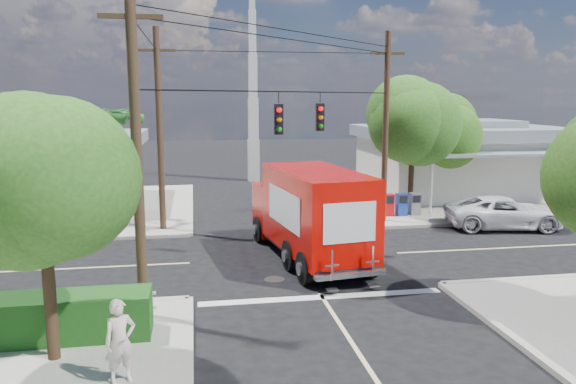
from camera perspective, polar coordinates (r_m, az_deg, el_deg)
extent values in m
plane|color=black|center=(21.39, 0.89, -6.71)|extent=(120.00, 120.00, 0.00)
cube|color=gray|center=(35.00, 15.51, -0.52)|extent=(14.00, 14.00, 0.14)
cube|color=#A7A294|center=(32.67, 4.31, -0.89)|extent=(0.25, 14.00, 0.14)
cube|color=#A7A294|center=(28.93, 21.34, -2.91)|extent=(14.00, 0.25, 0.14)
cube|color=gray|center=(32.57, -22.27, -1.62)|extent=(14.00, 14.00, 0.14)
cube|color=#A7A294|center=(31.75, -9.86, -1.32)|extent=(0.25, 14.00, 0.14)
cube|color=#A7A294|center=(25.94, -25.61, -4.59)|extent=(14.00, 0.25, 0.14)
cube|color=beige|center=(31.00, -2.45, -1.57)|extent=(0.12, 12.00, 0.01)
cube|color=beige|center=(25.14, 24.02, -5.06)|extent=(12.00, 0.12, 0.01)
cube|color=beige|center=(21.97, -25.93, -7.24)|extent=(12.00, 0.12, 0.01)
cube|color=silver|center=(17.39, 3.50, -10.61)|extent=(7.50, 0.40, 0.01)
cube|color=silver|center=(36.29, 17.12, 2.58)|extent=(11.00, 8.00, 3.40)
cube|color=gray|center=(36.11, 17.28, 5.81)|extent=(11.80, 8.80, 0.70)
cube|color=gray|center=(36.08, 17.32, 6.60)|extent=(6.05, 4.40, 0.50)
cube|color=gray|center=(31.89, 21.15, 3.62)|extent=(9.90, 1.80, 0.15)
cylinder|color=silver|center=(29.34, 14.36, 0.64)|extent=(0.12, 0.12, 2.90)
cube|color=beige|center=(33.99, -23.55, 1.59)|extent=(10.00, 8.00, 3.20)
cube|color=gray|center=(33.80, -23.77, 4.86)|extent=(10.80, 8.80, 0.70)
cube|color=gray|center=(33.77, -23.83, 5.71)|extent=(5.50, 4.40, 0.50)
cube|color=gray|center=(29.16, -25.97, 2.40)|extent=(9.00, 1.80, 0.15)
cylinder|color=silver|center=(27.69, -18.28, -0.27)|extent=(0.12, 0.12, 2.70)
cube|color=silver|center=(40.66, -3.51, 3.22)|extent=(0.80, 0.80, 3.00)
cube|color=silver|center=(40.44, -3.56, 7.45)|extent=(0.70, 0.70, 3.00)
cube|color=silver|center=(40.44, -3.60, 11.70)|extent=(0.60, 0.60, 3.00)
cube|color=silver|center=(40.66, -3.65, 15.93)|extent=(0.50, 0.50, 3.00)
cylinder|color=#422D1C|center=(13.70, -23.14, -8.21)|extent=(0.28, 0.28, 3.71)
sphere|color=#255418|center=(13.21, -23.80, 1.43)|extent=(3.71, 3.71, 3.71)
sphere|color=#255418|center=(13.48, -25.31, 2.47)|extent=(3.02, 3.02, 3.02)
sphere|color=#255418|center=(12.85, -22.58, 0.78)|extent=(3.25, 3.25, 3.25)
cylinder|color=#422D1C|center=(29.36, 12.41, 1.91)|extent=(0.28, 0.28, 4.10)
sphere|color=#255418|center=(29.14, 12.59, 6.90)|extent=(4.10, 4.10, 4.10)
sphere|color=#255418|center=(29.17, 11.72, 7.44)|extent=(3.33, 3.33, 3.33)
sphere|color=#255418|center=(29.00, 13.45, 6.60)|extent=(3.58, 3.58, 3.58)
cylinder|color=#422D1C|center=(32.43, 15.22, 2.05)|extent=(0.28, 0.28, 3.58)
sphere|color=#1E5612|center=(32.22, 15.39, 6.00)|extent=(3.58, 3.58, 3.58)
sphere|color=#1E5612|center=(32.23, 14.61, 6.43)|extent=(2.91, 2.91, 2.91)
sphere|color=#1E5612|center=(32.11, 16.18, 5.75)|extent=(3.14, 3.14, 3.14)
cylinder|color=#422D1C|center=(28.14, -17.18, 2.30)|extent=(0.24, 0.24, 5.00)
cone|color=#245E1F|center=(27.85, -15.60, 7.68)|extent=(0.50, 2.06, 0.98)
cone|color=#245E1F|center=(28.58, -16.13, 7.69)|extent=(1.92, 1.68, 0.98)
cone|color=#245E1F|center=(28.85, -17.61, 7.64)|extent=(2.12, 0.95, 0.98)
cone|color=#245E1F|center=(28.46, -18.97, 7.54)|extent=(1.34, 2.07, 0.98)
cone|color=#245E1F|center=(27.69, -19.23, 7.49)|extent=(1.34, 2.07, 0.98)
cone|color=#245E1F|center=(27.11, -18.12, 7.51)|extent=(2.12, 0.95, 0.98)
cone|color=#245E1F|center=(27.18, -16.47, 7.60)|extent=(1.92, 1.68, 0.98)
cylinder|color=#422D1C|center=(29.97, -20.59, 2.15)|extent=(0.24, 0.24, 4.60)
cone|color=#245E1F|center=(29.61, -19.14, 6.82)|extent=(0.50, 2.06, 0.98)
cone|color=#245E1F|center=(30.36, -19.56, 6.85)|extent=(1.92, 1.68, 0.98)
cone|color=#245E1F|center=(30.67, -20.91, 6.80)|extent=(2.12, 0.95, 0.98)
cone|color=#245E1F|center=(30.32, -22.23, 6.69)|extent=(1.34, 2.07, 0.98)
cone|color=#245E1F|center=(29.56, -22.55, 6.61)|extent=(1.34, 2.07, 0.98)
cone|color=#245E1F|center=(28.96, -21.58, 6.63)|extent=(2.12, 0.95, 0.98)
cone|color=#245E1F|center=(28.98, -20.03, 6.72)|extent=(1.92, 1.68, 0.98)
cylinder|color=#473321|center=(15.13, -15.10, 3.56)|extent=(0.28, 0.28, 9.00)
cube|color=#473321|center=(15.19, -15.70, 16.80)|extent=(1.60, 0.12, 0.12)
cylinder|color=#473321|center=(26.95, 9.88, 6.26)|extent=(0.28, 0.28, 9.00)
cube|color=#473321|center=(26.98, 10.10, 13.70)|extent=(1.60, 0.12, 0.12)
cylinder|color=#473321|center=(25.47, -12.90, 5.97)|extent=(0.28, 0.28, 9.00)
cube|color=#473321|center=(25.51, -13.21, 13.84)|extent=(1.60, 0.12, 0.12)
cylinder|color=black|center=(20.53, 0.94, 10.14)|extent=(10.43, 10.43, 0.04)
cube|color=black|center=(19.62, -0.96, 7.39)|extent=(0.30, 0.24, 1.05)
sphere|color=red|center=(19.47, -0.90, 8.35)|extent=(0.20, 0.20, 0.20)
cube|color=black|center=(21.84, 3.27, 7.60)|extent=(0.30, 0.24, 1.05)
sphere|color=red|center=(21.69, 3.36, 8.46)|extent=(0.20, 0.20, 0.20)
cube|color=silver|center=(16.12, -24.02, -11.28)|extent=(5.94, 0.05, 0.08)
cube|color=silver|center=(15.99, -24.12, -9.93)|extent=(5.94, 0.05, 0.08)
cube|color=silver|center=(15.59, -13.87, -10.82)|extent=(0.09, 0.06, 1.00)
cube|color=#194313|center=(15.38, -25.55, -11.60)|extent=(6.20, 1.20, 1.10)
cube|color=red|center=(28.55, 10.14, -1.28)|extent=(0.50, 0.50, 1.10)
cube|color=#1E3BA1|center=(28.79, 11.45, -1.23)|extent=(0.50, 0.50, 1.10)
cube|color=slate|center=(29.05, 12.74, -1.18)|extent=(0.50, 0.50, 1.10)
cube|color=black|center=(21.28, 2.05, -5.29)|extent=(3.36, 7.93, 0.25)
cube|color=#CA0802|center=(23.87, -0.40, -1.70)|extent=(2.58, 2.00, 2.17)
cube|color=black|center=(24.44, -0.88, -0.49)|extent=(2.08, 0.54, 0.94)
cube|color=silver|center=(24.84, -1.01, -2.87)|extent=(2.26, 0.45, 0.34)
cube|color=#CA0802|center=(20.13, 2.94, -1.83)|extent=(3.27, 6.01, 2.86)
cube|color=white|center=(20.57, 6.20, -1.21)|extent=(0.54, 3.51, 1.28)
cube|color=white|center=(19.70, -0.46, -1.64)|extent=(0.54, 3.51, 1.28)
cube|color=white|center=(17.50, 6.29, -3.13)|extent=(1.76, 0.28, 1.28)
cube|color=silver|center=(17.82, 6.36, -8.32)|extent=(2.37, 0.59, 0.18)
cube|color=silver|center=(17.33, 4.46, -7.44)|extent=(0.45, 0.12, 0.98)
cube|color=silver|center=(17.88, 8.59, -6.99)|extent=(0.45, 0.12, 0.98)
cylinder|color=black|center=(23.59, -2.92, -3.80)|extent=(0.47, 1.12, 1.08)
cylinder|color=black|center=(24.26, 2.27, -3.42)|extent=(0.47, 1.12, 1.08)
cylinder|color=black|center=(18.33, 1.76, -7.75)|extent=(0.47, 1.12, 1.08)
cylinder|color=black|center=(19.18, 8.20, -7.06)|extent=(0.47, 1.12, 1.08)
imported|color=silver|center=(27.82, 21.17, -1.97)|extent=(5.66, 3.37, 1.47)
imported|color=beige|center=(12.48, -16.69, -14.32)|extent=(0.77, 0.65, 1.79)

